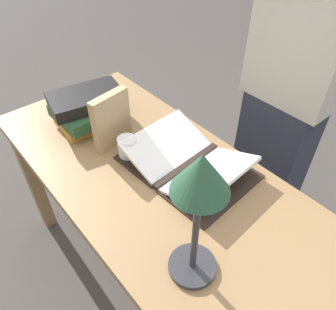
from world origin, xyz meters
The scene contains 8 objects.
ground_plane centered at (0.00, 0.00, 0.00)m, with size 12.00×12.00×0.00m, color #47423D.
reading_desk centered at (0.00, 0.00, 0.64)m, with size 1.40×0.65×0.74m.
open_book centered at (-0.07, -0.11, 0.77)m, with size 0.47×0.36×0.09m.
book_stack_tall centered at (0.40, 0.01, 0.82)m, with size 0.23×0.32×0.14m.
book_standing_upright centered at (0.22, 0.01, 0.85)m, with size 0.06×0.17×0.22m.
reading_lamp centered at (-0.37, 0.15, 1.06)m, with size 0.13×0.13×0.42m.
coffee_mug centered at (0.12, 0.02, 0.79)m, with size 0.07×0.10×0.08m.
person_reader centered at (-0.12, -0.64, 0.87)m, with size 0.36×0.21×1.77m.
Camera 1 is at (-0.68, 0.50, 1.58)m, focal length 35.00 mm.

